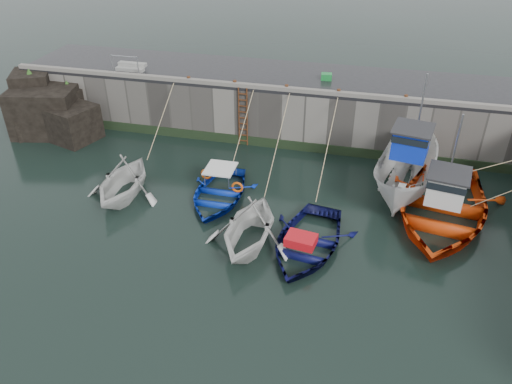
% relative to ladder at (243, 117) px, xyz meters
% --- Properties ---
extents(ground, '(120.00, 120.00, 0.00)m').
position_rel_ladder_xyz_m(ground, '(2.00, -9.91, -1.59)').
color(ground, black).
rests_on(ground, ground).
extents(quay_back, '(30.00, 5.00, 3.00)m').
position_rel_ladder_xyz_m(quay_back, '(2.00, 2.59, -0.09)').
color(quay_back, slate).
rests_on(quay_back, ground).
extents(road_back, '(30.00, 5.00, 0.16)m').
position_rel_ladder_xyz_m(road_back, '(2.00, 2.59, 1.49)').
color(road_back, black).
rests_on(road_back, quay_back).
extents(kerb_back, '(30.00, 0.30, 0.20)m').
position_rel_ladder_xyz_m(kerb_back, '(2.00, 0.24, 1.67)').
color(kerb_back, slate).
rests_on(kerb_back, road_back).
extents(algae_back, '(30.00, 0.08, 0.50)m').
position_rel_ladder_xyz_m(algae_back, '(2.00, 0.05, -1.34)').
color(algae_back, black).
rests_on(algae_back, ground).
extents(rock_outcrop, '(5.85, 4.24, 3.41)m').
position_rel_ladder_xyz_m(rock_outcrop, '(-10.92, -0.80, -0.33)').
color(rock_outcrop, black).
rests_on(rock_outcrop, ground).
extents(ladder, '(0.51, 0.08, 3.20)m').
position_rel_ladder_xyz_m(ladder, '(0.00, 0.00, 0.00)').
color(ladder, '#3F1E0F').
rests_on(ladder, ground).
extents(boat_near_white, '(3.73, 4.29, 2.21)m').
position_rel_ladder_xyz_m(boat_near_white, '(-3.90, -6.19, -1.59)').
color(boat_near_white, silver).
rests_on(boat_near_white, ground).
extents(boat_near_white_rope, '(0.04, 4.58, 3.10)m').
position_rel_ladder_xyz_m(boat_near_white_rope, '(-3.90, -1.80, -1.59)').
color(boat_near_white_rope, tan).
rests_on(boat_near_white_rope, ground).
extents(boat_near_blue, '(3.33, 4.63, 0.95)m').
position_rel_ladder_xyz_m(boat_near_blue, '(0.26, -5.36, -1.59)').
color(boat_near_blue, '#0B2BAB').
rests_on(boat_near_blue, ground).
extents(boat_near_blue_rope, '(0.04, 3.93, 3.10)m').
position_rel_ladder_xyz_m(boat_near_blue_rope, '(0.26, -1.39, -1.59)').
color(boat_near_blue_rope, tan).
rests_on(boat_near_blue_rope, ground).
extents(boat_near_blacktrim, '(3.92, 4.48, 2.28)m').
position_rel_ladder_xyz_m(boat_near_blacktrim, '(2.46, -8.27, -1.59)').
color(boat_near_blacktrim, silver).
rests_on(boat_near_blacktrim, ground).
extents(boat_near_blacktrim_rope, '(0.04, 6.41, 3.10)m').
position_rel_ladder_xyz_m(boat_near_blacktrim_rope, '(2.46, -2.84, -1.59)').
color(boat_near_blacktrim_rope, tan).
rests_on(boat_near_blacktrim_rope, ground).
extents(boat_near_navy, '(4.28, 5.49, 1.04)m').
position_rel_ladder_xyz_m(boat_near_navy, '(4.66, -7.95, -1.59)').
color(boat_near_navy, '#090C3D').
rests_on(boat_near_navy, ground).
extents(boat_near_navy_rope, '(0.04, 6.11, 3.10)m').
position_rel_ladder_xyz_m(boat_near_navy_rope, '(4.66, -2.68, -1.59)').
color(boat_near_navy_rope, tan).
rests_on(boat_near_navy_rope, ground).
extents(boat_far_white, '(3.64, 6.96, 5.56)m').
position_rel_ladder_xyz_m(boat_far_white, '(8.35, -2.94, -0.52)').
color(boat_far_white, silver).
rests_on(boat_far_white, ground).
extents(boat_far_orange, '(6.62, 8.37, 4.57)m').
position_rel_ladder_xyz_m(boat_far_orange, '(9.84, -4.59, -1.08)').
color(boat_far_orange, red).
rests_on(boat_far_orange, ground).
extents(fish_crate, '(0.59, 0.49, 0.33)m').
position_rel_ladder_xyz_m(fish_crate, '(3.96, 2.35, 1.73)').
color(fish_crate, '#178032').
rests_on(fish_crate, road_back).
extents(railing, '(1.60, 1.05, 1.00)m').
position_rel_ladder_xyz_m(railing, '(-6.75, 1.33, 1.77)').
color(railing, '#A5A8AD').
rests_on(railing, road_back).
extents(bollard_a, '(0.18, 0.18, 0.28)m').
position_rel_ladder_xyz_m(bollard_a, '(-3.00, 0.34, 1.71)').
color(bollard_a, '#3F1E0F').
rests_on(bollard_a, road_back).
extents(bollard_b, '(0.18, 0.18, 0.28)m').
position_rel_ladder_xyz_m(bollard_b, '(-0.50, 0.34, 1.71)').
color(bollard_b, '#3F1E0F').
rests_on(bollard_b, road_back).
extents(bollard_c, '(0.18, 0.18, 0.28)m').
position_rel_ladder_xyz_m(bollard_c, '(2.20, 0.34, 1.71)').
color(bollard_c, '#3F1E0F').
rests_on(bollard_c, road_back).
extents(bollard_d, '(0.18, 0.18, 0.28)m').
position_rel_ladder_xyz_m(bollard_d, '(4.80, 0.34, 1.71)').
color(bollard_d, '#3F1E0F').
rests_on(bollard_d, road_back).
extents(bollard_e, '(0.18, 0.18, 0.28)m').
position_rel_ladder_xyz_m(bollard_e, '(8.00, 0.34, 1.71)').
color(bollard_e, '#3F1E0F').
rests_on(bollard_e, road_back).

